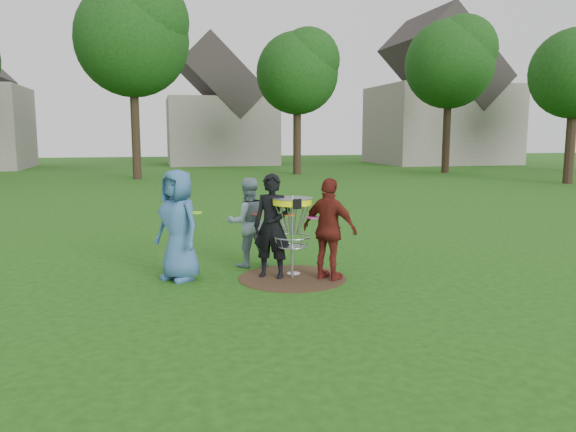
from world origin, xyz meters
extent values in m
plane|color=#19470F|center=(0.00, 0.00, 0.00)|extent=(100.00, 100.00, 0.00)
cylinder|color=#47331E|center=(0.00, 0.00, 0.00)|extent=(1.80, 1.80, 0.01)
imported|color=#345F90|center=(-1.83, 0.35, 0.91)|extent=(1.00, 1.05, 1.81)
imported|color=black|center=(-0.31, 0.13, 0.87)|extent=(0.75, 0.67, 1.73)
imported|color=gray|center=(-0.57, 1.03, 0.80)|extent=(0.84, 0.68, 1.60)
imported|color=maroon|center=(0.56, -0.24, 0.84)|extent=(0.96, 1.01, 1.68)
cylinder|color=silver|center=(0.09, 0.26, 0.01)|extent=(0.22, 0.22, 0.02)
cylinder|color=#9EA0A5|center=(0.00, 0.00, 0.69)|extent=(0.05, 0.05, 1.38)
cylinder|color=#F4FF0D|center=(0.00, 0.00, 1.28)|extent=(0.64, 0.64, 0.10)
cylinder|color=#9EA0A5|center=(0.00, 0.00, 1.34)|extent=(0.66, 0.66, 0.01)
cube|color=black|center=(0.00, -0.33, 1.28)|extent=(0.14, 0.02, 0.16)
torus|color=#9EA0A5|center=(0.00, 0.00, 0.70)|extent=(0.62, 0.62, 0.02)
torus|color=#9EA0A5|center=(0.00, 0.00, 0.54)|extent=(0.50, 0.50, 0.02)
cylinder|color=#9EA0A5|center=(0.00, 0.00, 0.53)|extent=(0.44, 0.44, 0.01)
cylinder|color=#94FF1C|center=(-1.55, 0.29, 1.11)|extent=(0.22, 0.22, 0.02)
cylinder|color=orange|center=(-0.05, 0.02, 1.06)|extent=(0.22, 0.22, 0.02)
cylinder|color=#E73E3C|center=(-0.43, 0.78, 0.98)|extent=(0.22, 0.22, 0.02)
cylinder|color=#D8389E|center=(0.31, -0.13, 1.03)|extent=(0.22, 0.22, 0.02)
cylinder|color=#38281C|center=(-3.00, 21.50, 2.31)|extent=(0.46, 0.46, 4.62)
sphere|color=#164211|center=(-3.00, 21.50, 7.04)|extent=(5.72, 5.72, 5.72)
cylinder|color=#38281C|center=(6.00, 23.00, 1.89)|extent=(0.46, 0.46, 3.78)
sphere|color=#164211|center=(6.00, 23.00, 5.76)|extent=(4.68, 4.68, 4.68)
cylinder|color=#38281C|center=(15.00, 22.00, 2.10)|extent=(0.46, 0.46, 4.20)
sphere|color=#164211|center=(15.00, 22.00, 6.40)|extent=(5.20, 5.20, 5.20)
cylinder|color=#38281C|center=(17.00, 14.00, 1.68)|extent=(0.46, 0.46, 3.36)
sphere|color=#164211|center=(17.00, 14.00, 5.12)|extent=(4.16, 4.16, 4.16)
cube|color=gray|center=(3.00, 35.00, 2.50)|extent=(8.00, 7.00, 5.00)
cube|color=#2D2826|center=(3.00, 35.00, 6.44)|extent=(6.11, 7.14, 6.11)
cube|color=gray|center=(20.00, 32.00, 3.00)|extent=(10.00, 8.00, 6.00)
cube|color=#2D2826|center=(20.00, 32.00, 7.80)|extent=(7.64, 8.16, 7.64)
camera|label=1|loc=(-2.19, -8.80, 2.39)|focal=35.00mm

